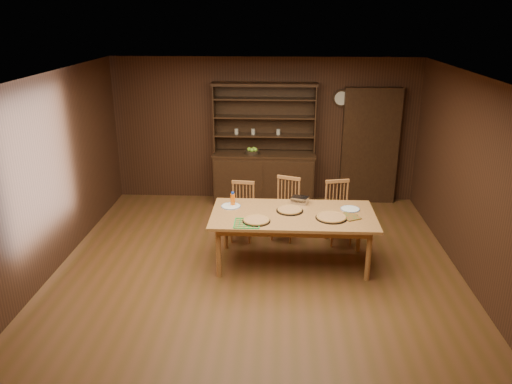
# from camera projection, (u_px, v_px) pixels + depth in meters

# --- Properties ---
(floor) EXTENTS (6.00, 6.00, 0.00)m
(floor) POSITION_uv_depth(u_px,v_px,m) (256.00, 275.00, 6.70)
(floor) COLOR brown
(floor) RESTS_ON ground
(room_shell) EXTENTS (6.00, 6.00, 6.00)m
(room_shell) POSITION_uv_depth(u_px,v_px,m) (257.00, 163.00, 6.16)
(room_shell) COLOR white
(room_shell) RESTS_ON floor
(china_hutch) EXTENTS (1.84, 0.52, 2.17)m
(china_hutch) POSITION_uv_depth(u_px,v_px,m) (264.00, 171.00, 9.08)
(china_hutch) COLOR #301E10
(china_hutch) RESTS_ON floor
(doorway) EXTENTS (1.00, 0.18, 2.10)m
(doorway) POSITION_uv_depth(u_px,v_px,m) (370.00, 146.00, 8.98)
(doorway) COLOR #301E10
(doorway) RESTS_ON floor
(wall_clock) EXTENTS (0.30, 0.05, 0.30)m
(wall_clock) POSITION_uv_depth(u_px,v_px,m) (341.00, 98.00, 8.76)
(wall_clock) COLOR #301E10
(wall_clock) RESTS_ON room_shell
(dining_table) EXTENTS (2.22, 1.11, 0.75)m
(dining_table) POSITION_uv_depth(u_px,v_px,m) (293.00, 218.00, 6.79)
(dining_table) COLOR #C07F42
(dining_table) RESTS_ON floor
(chair_left) EXTENTS (0.40, 0.39, 0.91)m
(chair_left) POSITION_uv_depth(u_px,v_px,m) (242.00, 209.00, 7.66)
(chair_left) COLOR #C58143
(chair_left) RESTS_ON floor
(chair_center) EXTENTS (0.50, 0.49, 0.97)m
(chair_center) POSITION_uv_depth(u_px,v_px,m) (286.00, 206.00, 7.68)
(chair_center) COLOR #C58143
(chair_center) RESTS_ON floor
(chair_right) EXTENTS (0.46, 0.45, 0.96)m
(chair_right) POSITION_uv_depth(u_px,v_px,m) (338.00, 210.00, 7.56)
(chair_right) COLOR #C58143
(chair_right) RESTS_ON floor
(pizza_left) EXTENTS (0.37, 0.37, 0.04)m
(pizza_left) POSITION_uv_depth(u_px,v_px,m) (256.00, 220.00, 6.51)
(pizza_left) COLOR black
(pizza_left) RESTS_ON dining_table
(pizza_right) EXTENTS (0.42, 0.42, 0.04)m
(pizza_right) POSITION_uv_depth(u_px,v_px,m) (331.00, 217.00, 6.61)
(pizza_right) COLOR black
(pizza_right) RESTS_ON dining_table
(pizza_center) EXTENTS (0.37, 0.37, 0.04)m
(pizza_center) POSITION_uv_depth(u_px,v_px,m) (290.00, 210.00, 6.85)
(pizza_center) COLOR black
(pizza_center) RESTS_ON dining_table
(cooling_rack) EXTENTS (0.40, 0.40, 0.01)m
(cooling_rack) POSITION_uv_depth(u_px,v_px,m) (247.00, 223.00, 6.45)
(cooling_rack) COLOR green
(cooling_rack) RESTS_ON dining_table
(plate_left) EXTENTS (0.28, 0.28, 0.02)m
(plate_left) POSITION_uv_depth(u_px,v_px,m) (231.00, 206.00, 7.01)
(plate_left) COLOR white
(plate_left) RESTS_ON dining_table
(plate_right) EXTENTS (0.27, 0.27, 0.02)m
(plate_right) POSITION_uv_depth(u_px,v_px,m) (350.00, 209.00, 6.91)
(plate_right) COLOR white
(plate_right) RESTS_ON dining_table
(foil_dish) EXTENTS (0.27, 0.23, 0.09)m
(foil_dish) POSITION_uv_depth(u_px,v_px,m) (300.00, 200.00, 7.13)
(foil_dish) COLOR silver
(foil_dish) RESTS_ON dining_table
(juice_bottle) EXTENTS (0.07, 0.07, 0.20)m
(juice_bottle) POSITION_uv_depth(u_px,v_px,m) (233.00, 199.00, 7.02)
(juice_bottle) COLOR orange
(juice_bottle) RESTS_ON dining_table
(pot_holder_a) EXTENTS (0.28, 0.28, 0.02)m
(pot_holder_a) POSITION_uv_depth(u_px,v_px,m) (351.00, 217.00, 6.63)
(pot_holder_a) COLOR red
(pot_holder_a) RESTS_ON dining_table
(pot_holder_b) EXTENTS (0.27, 0.27, 0.01)m
(pot_holder_b) POSITION_uv_depth(u_px,v_px,m) (348.00, 216.00, 6.68)
(pot_holder_b) COLOR red
(pot_holder_b) RESTS_ON dining_table
(fruit_bowl) EXTENTS (0.26, 0.26, 0.12)m
(fruit_bowl) POSITION_uv_depth(u_px,v_px,m) (252.00, 151.00, 8.90)
(fruit_bowl) COLOR black
(fruit_bowl) RESTS_ON china_hutch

